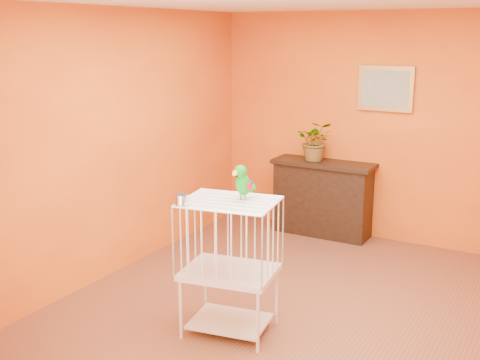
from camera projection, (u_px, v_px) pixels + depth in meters
The scene contains 8 objects.
ground at pixel (300, 312), 5.21m from camera, with size 4.50×4.50×0.00m, color brown.
room_shell at pixel (305, 131), 4.83m from camera, with size 4.50×4.50×4.50m.
console_cabinet at pixel (322, 198), 7.13m from camera, with size 1.20×0.43×0.89m.
potted_plant at pixel (315, 145), 7.03m from camera, with size 0.42×0.47×0.37m, color #26722D.
framed_picture at pixel (386, 89), 6.66m from camera, with size 0.62×0.04×0.50m.
birdcage at pixel (230, 265), 4.74m from camera, with size 0.79×0.66×1.10m.
feed_cup at pixel (182, 199), 4.50m from camera, with size 0.11×0.11×0.08m, color silver.
parrot at pixel (243, 182), 4.62m from camera, with size 0.14×0.25×0.28m.
Camera 1 is at (1.91, -4.42, 2.36)m, focal length 45.00 mm.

